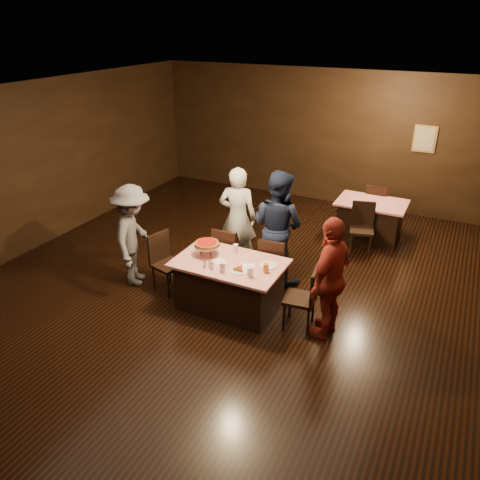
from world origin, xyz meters
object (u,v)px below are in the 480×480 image
at_px(pizza_stand, 207,244).
at_px(chair_end_left, 168,264).
at_px(diner_grey_knit, 133,236).
at_px(glass_back, 236,249).
at_px(glass_front_left, 223,267).
at_px(main_table, 230,285).
at_px(chair_back_near, 362,229).
at_px(diner_navy_hoodie, 278,226).
at_px(glass_front_right, 250,272).
at_px(back_table, 370,220).
at_px(plate_empty, 268,265).
at_px(diner_red_shirt, 330,278).
at_px(glass_amber, 266,268).
at_px(chair_back_far, 377,206).
at_px(chair_far_right, 274,263).
at_px(diner_white_jacket, 238,218).
at_px(chair_far_left, 229,253).
at_px(chair_end_right, 300,297).

bearing_deg(pizza_stand, chair_end_left, -175.91).
distance_m(diner_grey_knit, glass_back, 1.70).
bearing_deg(glass_front_left, glass_back, 99.46).
distance_m(main_table, chair_back_near, 3.00).
bearing_deg(diner_navy_hoodie, diner_grey_knit, 43.48).
relative_size(glass_front_left, glass_front_right, 1.00).
distance_m(back_table, plate_empty, 3.35).
bearing_deg(glass_back, pizza_stand, -144.46).
bearing_deg(diner_navy_hoodie, diner_red_shirt, 150.90).
height_order(chair_back_near, glass_back, chair_back_near).
distance_m(pizza_stand, glass_amber, 1.01).
height_order(diner_red_shirt, glass_amber, diner_red_shirt).
xyz_separation_m(chair_back_far, glass_amber, (-0.73, -4.03, 0.37)).
xyz_separation_m(back_table, plate_empty, (-0.78, -3.23, 0.39)).
xyz_separation_m(chair_far_right, diner_grey_knit, (-2.12, -0.77, 0.37)).
bearing_deg(glass_back, diner_white_jacket, 115.11).
distance_m(diner_grey_knit, glass_amber, 2.32).
relative_size(pizza_stand, glass_front_right, 2.71).
bearing_deg(back_table, diner_white_jacket, -131.00).
height_order(plate_empty, glass_front_right, glass_front_right).
bearing_deg(diner_grey_knit, glass_front_right, -118.92).
bearing_deg(glass_amber, chair_far_left, 141.34).
bearing_deg(chair_end_right, main_table, -96.91).
height_order(chair_back_far, diner_red_shirt, diner_red_shirt).
xyz_separation_m(chair_end_right, chair_back_near, (0.23, 2.68, 0.00)).
relative_size(diner_navy_hoodie, glass_back, 13.40).
height_order(chair_far_right, diner_grey_knit, diner_grey_knit).
distance_m(main_table, chair_end_left, 1.10).
bearing_deg(back_table, chair_end_right, -93.88).
bearing_deg(diner_grey_knit, chair_far_left, -82.59).
bearing_deg(back_table, glass_front_left, -109.16).
height_order(back_table, chair_back_near, chair_back_near).
xyz_separation_m(diner_navy_hoodie, glass_back, (-0.33, -0.84, -0.10)).
bearing_deg(chair_end_left, diner_white_jacket, -11.22).
bearing_deg(diner_white_jacket, glass_front_left, 96.14).
bearing_deg(plate_empty, chair_far_right, 104.04).
bearing_deg(glass_back, glass_front_left, -80.54).
height_order(diner_navy_hoodie, plate_empty, diner_navy_hoodie).
height_order(pizza_stand, glass_front_left, pizza_stand).
bearing_deg(glass_back, chair_back_far, 69.46).
bearing_deg(glass_amber, chair_back_near, 75.05).
bearing_deg(diner_red_shirt, glass_front_right, -66.48).
xyz_separation_m(chair_back_far, glass_front_right, (-0.88, -4.23, 0.37)).
bearing_deg(main_table, chair_back_near, 63.63).
height_order(main_table, plate_empty, plate_empty).
xyz_separation_m(diner_grey_knit, glass_front_left, (1.77, -0.28, -0.00)).
relative_size(diner_grey_knit, diner_red_shirt, 0.96).
distance_m(chair_end_right, chair_back_far, 3.99).
distance_m(chair_far_left, chair_end_left, 1.03).
xyz_separation_m(diner_navy_hoodie, diner_red_shirt, (1.21, -1.11, -0.06)).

